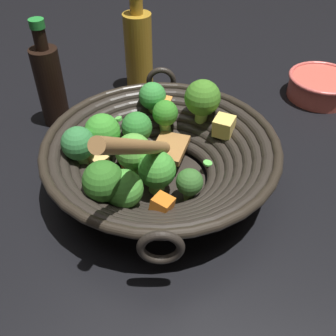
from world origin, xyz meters
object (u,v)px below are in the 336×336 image
cooking_oil_bottle (138,49)px  prep_bowl (321,86)px  soy_sauce_bottle (50,84)px  wok (159,155)px

cooking_oil_bottle → prep_bowl: 0.38m
soy_sauce_bottle → prep_bowl: bearing=52.9°
soy_sauce_bottle → cooking_oil_bottle: bearing=83.9°
soy_sauce_bottle → cooking_oil_bottle: cooking_oil_bottle is taller
wok → cooking_oil_bottle: wok is taller
cooking_oil_bottle → prep_bowl: bearing=37.0°
wok → soy_sauce_bottle: (-0.26, -0.01, 0.02)m
wok → soy_sauce_bottle: wok is taller
soy_sauce_bottle → cooking_oil_bottle: 0.20m
soy_sauce_bottle → cooking_oil_bottle: size_ratio=0.93×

